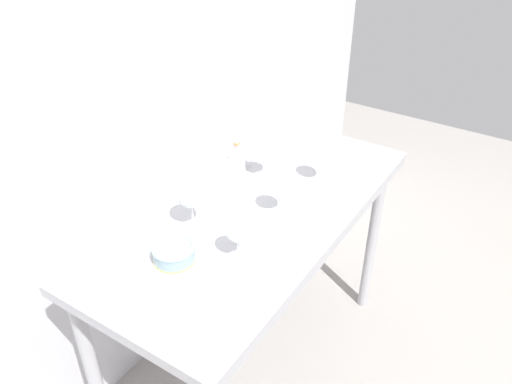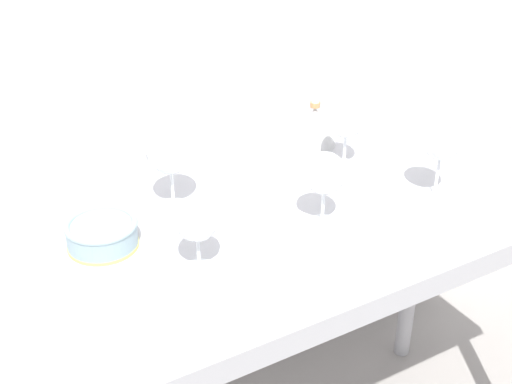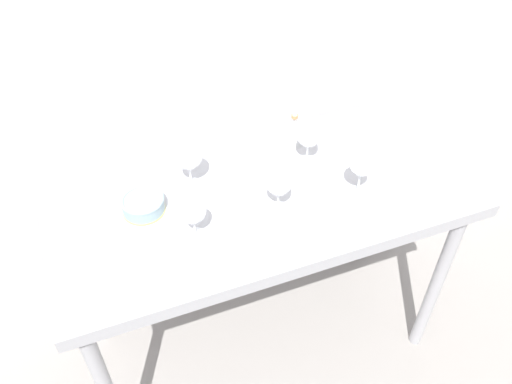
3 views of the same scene
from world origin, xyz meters
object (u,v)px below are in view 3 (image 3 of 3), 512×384
at_px(wine_glass_near_center, 279,183).
at_px(wine_glass_near_left, 193,212).
at_px(wine_glass_far_right, 309,136).
at_px(decanter_funnel, 294,128).
at_px(tasting_bowl, 143,204).
at_px(wine_glass_far_left, 188,156).
at_px(wine_glass_near_right, 362,165).
at_px(tasting_sheet_upper, 232,198).
at_px(tasting_sheet_lower, 365,149).

relative_size(wine_glass_near_center, wine_glass_near_left, 1.05).
distance_m(wine_glass_far_right, wine_glass_near_left, 0.50).
bearing_deg(decanter_funnel, wine_glass_near_left, -144.99).
relative_size(tasting_bowl, decanter_funnel, 0.94).
bearing_deg(wine_glass_near_center, wine_glass_far_left, 137.54).
bearing_deg(wine_glass_near_center, wine_glass_near_right, -5.74).
distance_m(tasting_sheet_upper, decanter_funnel, 0.39).
bearing_deg(wine_glass_far_left, tasting_sheet_upper, -45.76).
height_order(wine_glass_near_center, wine_glass_far_left, wine_glass_far_left).
height_order(wine_glass_near_center, wine_glass_near_right, wine_glass_near_right).
bearing_deg(wine_glass_near_left, wine_glass_far_left, 77.26).
relative_size(wine_glass_near_right, tasting_sheet_upper, 0.72).
distance_m(wine_glass_near_center, tasting_sheet_upper, 0.19).
bearing_deg(tasting_sheet_upper, tasting_bowl, 144.31).
height_order(wine_glass_near_right, decanter_funnel, wine_glass_near_right).
distance_m(wine_glass_near_center, decanter_funnel, 0.38).
bearing_deg(wine_glass_far_right, wine_glass_far_left, 175.79).
xyz_separation_m(tasting_sheet_upper, tasting_bowl, (-0.28, 0.05, 0.03)).
relative_size(wine_glass_far_right, tasting_bowl, 1.17).
distance_m(wine_glass_near_right, tasting_sheet_upper, 0.43).
bearing_deg(wine_glass_near_left, wine_glass_near_right, -1.20).
height_order(tasting_sheet_upper, decanter_funnel, decanter_funnel).
height_order(tasting_sheet_upper, tasting_sheet_lower, same).
xyz_separation_m(wine_glass_near_center, decanter_funnel, (0.19, 0.32, -0.06)).
height_order(wine_glass_near_center, tasting_bowl, wine_glass_near_center).
bearing_deg(tasting_bowl, tasting_sheet_lower, 1.61).
xyz_separation_m(wine_glass_far_right, wine_glass_far_left, (-0.41, 0.03, 0.01)).
distance_m(tasting_sheet_lower, tasting_bowl, 0.82).
bearing_deg(wine_glass_near_right, wine_glass_far_left, 154.70).
distance_m(wine_glass_far_left, tasting_sheet_lower, 0.66).
bearing_deg(wine_glass_near_center, wine_glass_near_left, -176.77).
xyz_separation_m(wine_glass_near_right, wine_glass_near_left, (-0.55, 0.01, -0.02)).
distance_m(wine_glass_near_center, tasting_bowl, 0.44).
distance_m(wine_glass_near_center, tasting_sheet_lower, 0.46).
xyz_separation_m(tasting_bowl, decanter_funnel, (0.60, 0.17, 0.02)).
bearing_deg(wine_glass_far_left, tasting_sheet_lower, -3.58).
xyz_separation_m(wine_glass_near_right, tasting_sheet_upper, (-0.39, 0.13, -0.12)).
height_order(tasting_sheet_lower, decanter_funnel, decanter_funnel).
bearing_deg(tasting_sheet_lower, tasting_sheet_upper, -133.44).
bearing_deg(wine_glass_far_right, tasting_sheet_lower, -2.46).
distance_m(wine_glass_far_left, decanter_funnel, 0.44).
bearing_deg(wine_glass_far_left, wine_glass_near_left, -102.74).
bearing_deg(wine_glass_far_left, tasting_bowl, -160.05).
relative_size(wine_glass_near_left, wine_glass_far_left, 0.83).
distance_m(tasting_sheet_upper, tasting_sheet_lower, 0.54).
distance_m(wine_glass_near_right, wine_glass_near_left, 0.55).
bearing_deg(tasting_bowl, wine_glass_far_left, 19.95).
relative_size(wine_glass_near_center, wine_glass_far_right, 0.98).
height_order(wine_glass_near_left, tasting_sheet_upper, wine_glass_near_left).
bearing_deg(decanter_funnel, wine_glass_far_left, -165.86).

